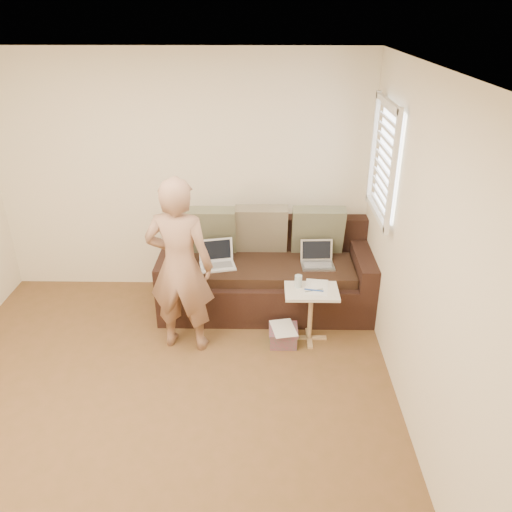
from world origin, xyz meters
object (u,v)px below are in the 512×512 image
object	(u,v)px
drinking_glass	(298,281)
laptop_silver	(318,266)
striped_box	(283,335)
person	(180,266)
sofa	(266,270)
side_table	(310,315)
laptop_white	(218,267)

from	to	relation	value
drinking_glass	laptop_silver	bearing A→B (deg)	64.37
laptop_silver	striped_box	bearing A→B (deg)	-123.30
person	striped_box	xyz separation A→B (m)	(0.94, 0.03, -0.76)
sofa	side_table	size ratio (longest dim) A/B	3.98
sofa	drinking_glass	bearing A→B (deg)	-61.92
side_table	striped_box	distance (m)	0.33
laptop_white	striped_box	xyz separation A→B (m)	(0.67, -0.59, -0.43)
person	striped_box	bearing A→B (deg)	-170.50
sofa	drinking_glass	size ratio (longest dim) A/B	18.33
laptop_silver	person	distance (m)	1.50
person	drinking_glass	world-z (taller)	person
side_table	striped_box	world-z (taller)	side_table
laptop_white	person	world-z (taller)	person
laptop_white	person	size ratio (longest dim) A/B	0.21
sofa	laptop_silver	world-z (taller)	sofa
laptop_silver	drinking_glass	size ratio (longest dim) A/B	2.79
sofa	side_table	world-z (taller)	sofa
side_table	sofa	bearing A→B (deg)	124.29
side_table	striped_box	bearing A→B (deg)	-163.49
sofa	striped_box	bearing A→B (deg)	-76.55
person	sofa	bearing A→B (deg)	-128.95
side_table	person	bearing A→B (deg)	-175.15
side_table	drinking_glass	bearing A→B (deg)	154.68
sofa	side_table	distance (m)	0.77
person	striped_box	distance (m)	1.21
laptop_white	striped_box	size ratio (longest dim) A/B	1.29
person	laptop_silver	bearing A→B (deg)	-145.89
sofa	drinking_glass	world-z (taller)	sofa
sofa	laptop_silver	xyz separation A→B (m)	(0.53, -0.08, 0.10)
striped_box	side_table	bearing A→B (deg)	16.51
laptop_white	striped_box	world-z (taller)	laptop_white
laptop_silver	laptop_white	xyz separation A→B (m)	(-1.03, -0.03, 0.00)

